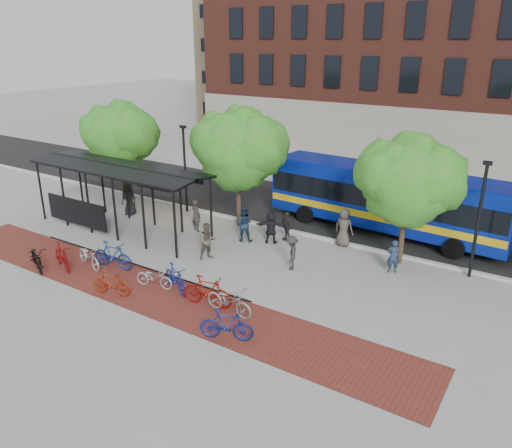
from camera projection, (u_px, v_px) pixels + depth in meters
The scene contains 31 objects.
ground at pixel (251, 259), 23.48m from camera, with size 160.00×160.00×0.00m, color #9E9E99.
asphalt_street at pixel (325, 212), 29.77m from camera, with size 160.00×8.00×0.01m, color black.
curb at pixel (293, 231), 26.61m from camera, with size 160.00×0.25×0.12m, color #B7B7B2.
brick_strip at pixel (144, 290), 20.57m from camera, with size 24.00×3.00×0.01m, color maroon.
bike_rack_rail at pixel (138, 274), 21.94m from camera, with size 12.00×0.05×0.95m, color black.
bus_shelter at pixel (117, 175), 26.20m from camera, with size 10.60×3.07×3.60m.
tree_a at pixel (120, 133), 30.69m from camera, with size 4.90×4.00×6.18m.
tree_b at pixel (240, 146), 26.03m from camera, with size 5.15×4.20×6.47m.
tree_c at pixel (411, 178), 21.59m from camera, with size 4.66×3.80×5.92m.
lamp_post_left at pixel (185, 167), 28.91m from camera, with size 0.35×0.20×5.12m.
lamp_post_right at pixel (479, 217), 20.77m from camera, with size 0.35×0.20×5.12m.
bus at pixel (386, 196), 26.10m from camera, with size 12.82×3.64×3.42m.
bike_0 at pixel (36, 258), 22.25m from camera, with size 0.73×2.11×1.11m, color black.
bike_1 at pixel (62, 257), 22.31m from camera, with size 0.53×1.89×1.14m, color maroon.
bike_2 at pixel (89, 256), 22.48m from camera, with size 0.69×1.99×1.05m, color #B9B9BC.
bike_3 at pixel (113, 255), 22.30m from camera, with size 0.59×2.10×1.26m, color navy.
bike_5 at pixel (111, 283), 20.00m from camera, with size 0.50×1.75×1.05m, color #98260D.
bike_6 at pixel (154, 277), 20.64m from camera, with size 0.60×1.72×0.90m, color #B5B5B8.
bike_7 at pixel (176, 278), 20.30m from camera, with size 0.54×1.90×1.14m, color navy.
bike_9 at pixel (207, 291), 19.15m from camera, with size 0.58×2.07×1.24m, color maroon.
bike_10 at pixel (229, 301), 18.63m from camera, with size 0.72×2.05×1.08m, color gray.
bike_11 at pixel (226, 325), 17.00m from camera, with size 0.54×1.90×1.14m, color navy.
pedestrian_0 at pixel (129, 199), 29.04m from camera, with size 0.94×0.61×1.92m, color black.
pedestrian_1 at pixel (196, 215), 26.55m from camera, with size 0.65×0.43×1.78m, color #362F2B.
pedestrian_2 at pixel (244, 223), 25.21m from camera, with size 0.93×0.72×1.90m, color #1A293D.
pedestrian_4 at pixel (287, 226), 25.37m from camera, with size 0.90×0.37×1.54m, color #282828.
pedestrian_5 at pixel (271, 227), 25.01m from camera, with size 1.58×0.50×1.70m, color black.
pedestrian_6 at pixel (344, 227), 24.61m from camera, with size 0.95×0.62×1.94m, color #48413A.
pedestrian_7 at pixel (393, 256), 21.85m from camera, with size 0.56×0.37×1.54m, color #202F4C.
pedestrian_8 at pixel (208, 241), 23.18m from camera, with size 0.86×0.67×1.76m, color brown.
pedestrian_9 at pixel (291, 253), 22.13m from camera, with size 1.03×0.59×1.59m, color #2A2A2A.
Camera 1 is at (11.83, -17.86, 9.76)m, focal length 35.00 mm.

